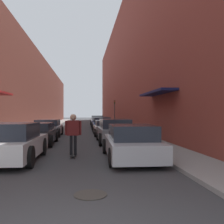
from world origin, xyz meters
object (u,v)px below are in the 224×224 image
object	(u,v)px
parked_car_left_0	(12,143)
parked_car_right_2	(106,128)
parked_car_right_1	(114,131)
parked_car_right_3	(102,124)
parked_car_left_2	(48,128)
traffic_light	(115,110)
parked_car_left_1	(38,134)
parked_car_right_0	(131,143)
skateboarder	(73,131)
parked_car_right_4	(100,122)
parked_car_right_5	(97,121)
manhole_cover	(90,195)

from	to	relation	value
parked_car_left_0	parked_car_right_2	xyz separation A→B (m)	(4.17, 9.97, -0.09)
parked_car_right_1	parked_car_right_3	size ratio (longest dim) A/B	1.04
parked_car_left_2	traffic_light	xyz separation A→B (m)	(6.50, 12.80, 1.53)
parked_car_left_1	parked_car_right_0	distance (m)	6.44
parked_car_left_0	parked_car_right_3	distance (m)	15.50
parked_car_right_0	skateboarder	world-z (taller)	skateboarder
parked_car_right_4	skateboarder	size ratio (longest dim) A/B	2.63
parked_car_right_0	traffic_light	world-z (taller)	traffic_light
parked_car_right_1	parked_car_left_2	bearing A→B (deg)	133.83
parked_car_right_0	parked_car_right_4	bearing A→B (deg)	89.98
parked_car_left_0	parked_car_left_2	distance (m)	9.73
parked_car_right_3	traffic_light	xyz separation A→B (m)	(2.17, 7.61, 1.50)
parked_car_right_2	parked_car_right_3	distance (m)	4.95
parked_car_right_2	parked_car_right_5	distance (m)	15.66
parked_car_right_5	manhole_cover	xyz separation A→B (m)	(-1.59, -29.52, -0.64)
parked_car_right_5	traffic_light	world-z (taller)	traffic_light
parked_car_left_2	parked_car_right_3	world-z (taller)	parked_car_right_3
parked_car_left_1	parked_car_left_2	world-z (taller)	parked_car_left_2
parked_car_right_1	manhole_cover	bearing A→B (deg)	-99.92
parked_car_right_5	traffic_light	bearing A→B (deg)	-56.15
manhole_cover	traffic_light	world-z (taller)	traffic_light
parked_car_right_0	parked_car_right_2	bearing A→B (deg)	90.68
parked_car_right_3	parked_car_right_4	bearing A→B (deg)	88.74
parked_car_right_3	parked_car_right_2	bearing A→B (deg)	-90.18
traffic_light	parked_car_right_4	bearing A→B (deg)	-127.61
parked_car_left_2	parked_car_right_5	distance (m)	16.50
parked_car_left_1	parked_car_left_0	bearing A→B (deg)	-90.02
parked_car_left_1	parked_car_right_5	world-z (taller)	parked_car_right_5
parked_car_right_0	parked_car_right_4	size ratio (longest dim) A/B	0.99
parked_car_left_2	parked_car_right_0	distance (m)	10.67
parked_car_left_0	skateboarder	size ratio (longest dim) A/B	2.36
parked_car_left_1	parked_car_right_2	world-z (taller)	parked_car_left_1
parked_car_right_1	parked_car_left_1	bearing A→B (deg)	-175.81
parked_car_right_1	traffic_light	xyz separation A→B (m)	(2.09, 17.39, 1.47)
traffic_light	manhole_cover	bearing A→B (deg)	-97.92
parked_car_right_0	parked_car_right_3	size ratio (longest dim) A/B	1.06
parked_car_right_1	manhole_cover	distance (m)	9.19
parked_car_right_5	manhole_cover	bearing A→B (deg)	-93.09
parked_car_left_2	parked_car_right_1	xyz separation A→B (m)	(4.41, -4.59, 0.06)
parked_car_left_1	parked_car_right_0	world-z (taller)	parked_car_right_0
parked_car_left_1	parked_car_right_3	distance (m)	10.92
parked_car_left_2	parked_car_right_1	distance (m)	6.36
parked_car_right_2	parked_car_right_4	world-z (taller)	parked_car_right_4
parked_car_right_4	parked_car_right_3	bearing A→B (deg)	-91.26
parked_car_right_2	traffic_light	world-z (taller)	traffic_light
parked_car_right_2	traffic_light	size ratio (longest dim) A/B	1.30
parked_car_left_2	parked_car_right_2	world-z (taller)	parked_car_left_2
parked_car_right_5	parked_car_left_1	bearing A→B (deg)	-101.61
parked_car_left_2	parked_car_right_1	world-z (taller)	parked_car_right_1
parked_car_left_1	skateboarder	bearing A→B (deg)	-62.61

